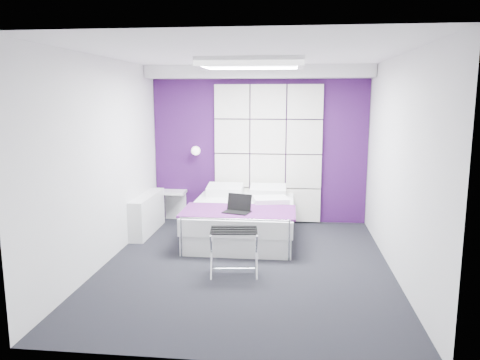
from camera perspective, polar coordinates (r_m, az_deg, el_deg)
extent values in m
plane|color=black|center=(6.03, 0.75, -10.36)|extent=(4.40, 4.40, 0.00)
plane|color=white|center=(5.67, 0.82, 15.08)|extent=(4.40, 4.40, 0.00)
plane|color=silver|center=(7.88, 2.35, 4.21)|extent=(3.60, 0.00, 3.60)
plane|color=silver|center=(6.15, -16.17, 2.15)|extent=(0.00, 4.40, 4.40)
plane|color=silver|center=(5.82, 18.73, 1.58)|extent=(0.00, 4.40, 4.40)
cube|color=#371048|center=(7.87, 2.34, 4.21)|extent=(3.58, 0.02, 2.58)
cube|color=silver|center=(7.60, 2.28, 13.05)|extent=(3.58, 0.50, 0.20)
sphere|color=white|center=(7.90, -5.36, 3.60)|extent=(0.15, 0.15, 0.15)
cube|color=silver|center=(7.50, -11.24, -4.05)|extent=(0.22, 1.20, 0.60)
cube|color=silver|center=(7.11, 0.27, -5.97)|extent=(1.49, 1.86, 0.28)
cube|color=silver|center=(7.04, 0.27, -3.97)|extent=(1.53, 1.90, 0.23)
cube|color=#56185B|center=(6.57, -0.16, -3.83)|extent=(1.59, 0.84, 0.03)
cube|color=silver|center=(8.06, -8.12, -1.48)|extent=(0.41, 0.32, 0.05)
cube|color=black|center=(5.60, -0.75, -6.13)|extent=(0.56, 0.41, 0.01)
cube|color=black|center=(6.43, -0.39, -3.94)|extent=(0.35, 0.24, 0.02)
cube|color=black|center=(6.52, -0.27, -2.60)|extent=(0.35, 0.01, 0.23)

